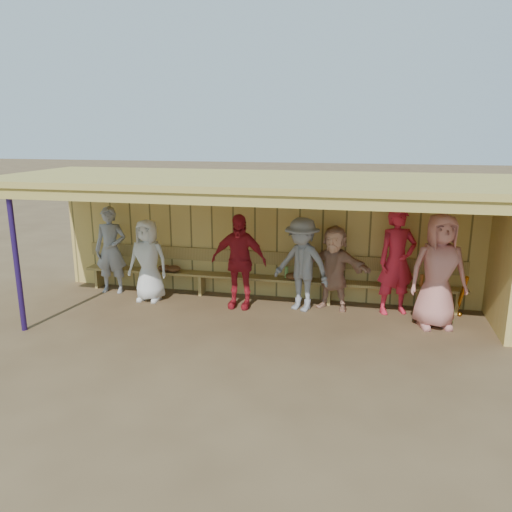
% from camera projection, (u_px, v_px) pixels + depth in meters
% --- Properties ---
extents(ground, '(90.00, 90.00, 0.00)m').
position_uv_depth(ground, '(252.00, 317.00, 8.95)').
color(ground, brown).
rests_on(ground, ground).
extents(player_a, '(0.69, 0.50, 1.78)m').
position_uv_depth(player_a, '(111.00, 250.00, 10.16)').
color(player_a, gray).
rests_on(player_a, ground).
extents(player_b, '(0.80, 0.53, 1.62)m').
position_uv_depth(player_b, '(148.00, 260.00, 9.68)').
color(player_b, silver).
rests_on(player_b, ground).
extents(player_d, '(1.05, 0.45, 1.78)m').
position_uv_depth(player_d, '(239.00, 261.00, 9.28)').
color(player_d, '#AB1B25').
rests_on(player_d, ground).
extents(player_e, '(1.29, 1.04, 1.74)m').
position_uv_depth(player_e, '(302.00, 265.00, 9.14)').
color(player_e, gray).
rests_on(player_e, ground).
extents(player_f, '(1.53, 0.83, 1.58)m').
position_uv_depth(player_f, '(334.00, 268.00, 9.23)').
color(player_f, tan).
rests_on(player_f, ground).
extents(player_g, '(0.84, 0.71, 1.95)m').
position_uv_depth(player_g, '(397.00, 261.00, 8.95)').
color(player_g, red).
rests_on(player_g, ground).
extents(player_h, '(1.07, 0.82, 1.96)m').
position_uv_depth(player_h, '(438.00, 271.00, 8.30)').
color(player_h, tan).
rests_on(player_h, ground).
extents(dugout_structure, '(8.80, 3.20, 2.50)m').
position_uv_depth(dugout_structure, '(281.00, 219.00, 9.10)').
color(dugout_structure, tan).
rests_on(dugout_structure, ground).
extents(bench, '(7.60, 0.34, 0.93)m').
position_uv_depth(bench, '(264.00, 272.00, 9.88)').
color(bench, '#A28745').
rests_on(bench, ground).
extents(dugout_equipment, '(5.92, 0.62, 0.80)m').
position_uv_depth(dugout_equipment, '(249.00, 275.00, 9.82)').
color(dugout_equipment, orange).
rests_on(dugout_equipment, ground).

